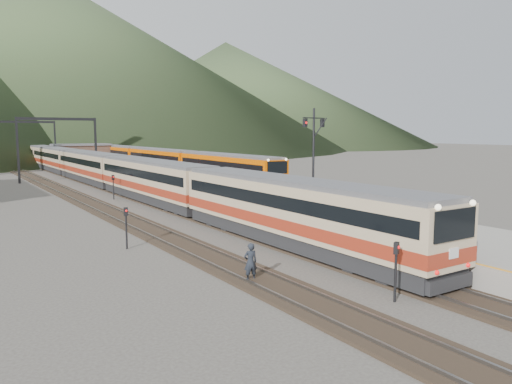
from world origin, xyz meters
TOP-DOWN VIEW (x-y plane):
  - ground at (0.00, 0.00)m, footprint 400.00×400.00m
  - track_main at (0.00, 40.00)m, footprint 2.60×200.00m
  - track_far at (-5.00, 40.00)m, footprint 2.60×200.00m
  - track_second at (11.50, 40.00)m, footprint 2.60×200.00m
  - platform at (5.60, 38.00)m, footprint 8.00×100.00m
  - gantry_near at (-2.85, 55.00)m, footprint 9.55×0.25m
  - gantry_far at (-2.85, 80.00)m, footprint 9.55×0.25m
  - station_shed at (5.60, 78.00)m, footprint 9.40×4.40m
  - hill_b at (30.00, 230.00)m, footprint 220.00×220.00m
  - hill_c at (110.00, 210.00)m, footprint 160.00×160.00m
  - main_train at (0.00, 51.08)m, footprint 2.96×101.46m
  - second_train at (11.50, 56.66)m, footprint 2.80×57.52m
  - signal_mast at (3.49, 12.88)m, footprint 2.15×0.69m
  - short_signal_a at (-2.22, 1.18)m, footprint 0.27×0.24m
  - short_signal_b at (-2.33, 34.65)m, footprint 0.23×0.18m
  - short_signal_c at (-7.80, 14.83)m, footprint 0.26×0.21m
  - worker at (-5.33, 6.30)m, footprint 0.66×0.49m

SIDE VIEW (x-z plane):
  - ground at x=0.00m, z-range 0.00..0.00m
  - track_main at x=0.00m, z-range -0.05..0.18m
  - track_far at x=-5.00m, z-range -0.05..0.18m
  - track_second at x=11.50m, z-range -0.05..0.18m
  - platform at x=5.60m, z-range 0.00..1.00m
  - worker at x=-5.33m, z-range 0.00..1.65m
  - short_signal_a at x=-2.22m, z-range 0.33..2.60m
  - short_signal_b at x=-2.33m, z-range 0.33..2.60m
  - short_signal_c at x=-7.80m, z-range 0.33..2.60m
  - second_train at x=11.50m, z-range 0.23..3.65m
  - main_train at x=0.00m, z-range 0.23..3.84m
  - station_shed at x=5.60m, z-range 1.02..4.12m
  - signal_mast at x=3.49m, z-range 1.75..8.46m
  - gantry_near at x=-2.85m, z-range 1.59..9.59m
  - gantry_far at x=-2.85m, z-range 1.59..9.59m
  - hill_c at x=110.00m, z-range 0.00..50.00m
  - hill_b at x=30.00m, z-range 0.00..75.00m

